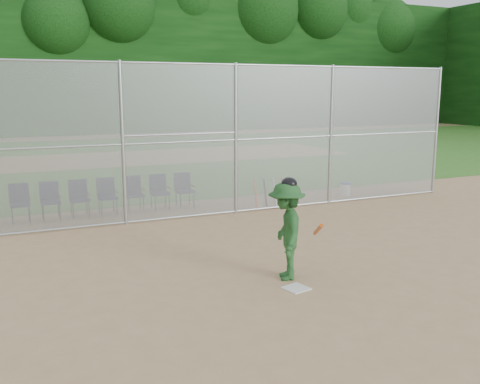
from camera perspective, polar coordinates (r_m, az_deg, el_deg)
name	(u,v)px	position (r m, az deg, el deg)	size (l,w,h in m)	color
ground	(297,275)	(9.86, 6.06, -8.81)	(100.00, 100.00, 0.00)	tan
grass_strip	(108,159)	(26.63, -13.88, 3.44)	(100.00, 100.00, 0.00)	#2E661E
dirt_patch_far	(108,159)	(26.62, -13.88, 3.44)	(24.00, 24.00, 0.00)	tan
backstop_fence	(200,138)	(13.88, -4.27, 5.71)	(16.09, 0.09, 4.00)	gray
treeline	(95,45)	(28.47, -15.17, 14.93)	(81.00, 60.00, 11.00)	black
home_plate	(296,288)	(9.23, 6.00, -10.17)	(0.38, 0.38, 0.02)	silver
batter_at_plate	(286,230)	(9.43, 4.97, -4.08)	(1.10, 1.42, 1.83)	#1E4C21
water_cooler	(345,189)	(17.25, 11.18, 0.32)	(0.33, 0.33, 0.42)	white
spare_bats	(270,193)	(15.15, 3.22, -0.15)	(0.96, 0.33, 0.84)	#D84C14
chair_2	(20,204)	(14.59, -22.42, -1.15)	(0.54, 0.52, 0.96)	black
chair_3	(50,201)	(14.63, -19.57, -0.92)	(0.54, 0.52, 0.96)	black
chair_4	(80,199)	(14.70, -16.75, -0.69)	(0.54, 0.52, 0.96)	black
chair_5	(107,197)	(14.81, -13.95, -0.47)	(0.54, 0.52, 0.96)	black
chair_6	(134,194)	(14.95, -11.21, -0.25)	(0.54, 0.52, 0.96)	black
chair_7	(160,192)	(15.13, -8.52, -0.03)	(0.54, 0.52, 0.96)	black
chair_8	(185,190)	(15.33, -5.90, 0.18)	(0.54, 0.52, 0.96)	black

